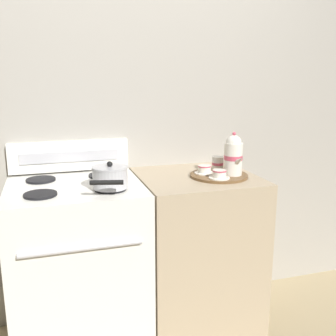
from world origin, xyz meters
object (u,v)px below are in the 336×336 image
at_px(teacup_right, 219,174).
at_px(teapot, 233,155).
at_px(serving_tray, 219,175).
at_px(stove, 79,268).
at_px(creamer_jug, 218,164).
at_px(teacup_left, 205,169).
at_px(saucepan, 110,177).

bearing_deg(teacup_right, teapot, 26.37).
bearing_deg(serving_tray, stove, 175.86).
distance_m(teapot, creamer_jug, 0.14).
relative_size(serving_tray, teapot, 1.34).
bearing_deg(teacup_left, saucepan, -166.96).
distance_m(teapot, teacup_right, 0.15).
bearing_deg(creamer_jug, serving_tray, -109.31).
bearing_deg(teacup_left, teapot, -27.84).
xyz_separation_m(serving_tray, teapot, (0.07, -0.03, 0.12)).
xyz_separation_m(stove, teacup_left, (0.71, -0.02, 0.50)).
xyz_separation_m(serving_tray, creamer_jug, (0.03, 0.08, 0.05)).
bearing_deg(teapot, serving_tray, 154.54).
bearing_deg(stove, serving_tray, -4.14).
bearing_deg(creamer_jug, saucepan, -165.29).
distance_m(teacup_right, creamer_jug, 0.18).
xyz_separation_m(saucepan, teapot, (0.69, 0.05, 0.06)).
relative_size(teacup_left, creamer_jug, 1.37).
xyz_separation_m(teapot, teacup_left, (-0.14, 0.07, -0.09)).
xyz_separation_m(stove, serving_tray, (0.78, -0.06, 0.47)).
relative_size(saucepan, teacup_right, 2.42).
height_order(stove, creamer_jug, creamer_jug).
bearing_deg(stove, creamer_jug, 1.86).
height_order(stove, teacup_left, teacup_left).
bearing_deg(teapot, saucepan, -175.49).
xyz_separation_m(saucepan, creamer_jug, (0.65, 0.17, -0.01)).
xyz_separation_m(teapot, creamer_jug, (-0.04, 0.12, -0.07)).
xyz_separation_m(stove, creamer_jug, (0.81, 0.03, 0.52)).
bearing_deg(creamer_jug, stove, -178.14).
relative_size(saucepan, teapot, 1.14).
height_order(saucepan, teacup_right, saucepan).
distance_m(saucepan, teacup_left, 0.56).
bearing_deg(stove, teacup_right, -10.71).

